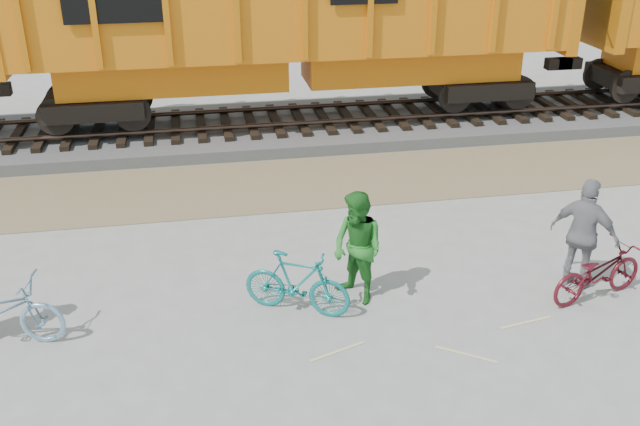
% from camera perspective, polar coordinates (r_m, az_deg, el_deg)
% --- Properties ---
extents(ground, '(120.00, 120.00, 0.00)m').
position_cam_1_polar(ground, '(11.28, 5.59, -8.08)').
color(ground, '#9E9E99').
rests_on(ground, ground).
extents(gravel_strip, '(120.00, 3.00, 0.02)m').
position_cam_1_polar(gravel_strip, '(16.03, 0.31, 2.59)').
color(gravel_strip, '#877554').
rests_on(gravel_strip, ground).
extents(ballast_bed, '(120.00, 4.00, 0.30)m').
position_cam_1_polar(ballast_bed, '(19.21, -1.65, 6.92)').
color(ballast_bed, slate).
rests_on(ballast_bed, ground).
extents(track, '(120.00, 2.60, 0.24)m').
position_cam_1_polar(track, '(19.11, -1.66, 7.84)').
color(track, black).
rests_on(track, ballast_bed).
extents(hopper_car_center, '(14.00, 3.13, 4.65)m').
position_cam_1_polar(hopper_car_center, '(18.50, -2.06, 15.33)').
color(hopper_car_center, black).
rests_on(hopper_car_center, track).
extents(bicycle_teal, '(1.74, 1.22, 1.03)m').
position_cam_1_polar(bicycle_teal, '(11.04, -1.86, -5.62)').
color(bicycle_teal, '#137A79').
rests_on(bicycle_teal, ground).
extents(bicycle_maroon, '(1.88, 1.07, 0.94)m').
position_cam_1_polar(bicycle_maroon, '(12.24, 21.34, -4.45)').
color(bicycle_maroon, '#54111B').
rests_on(bicycle_maroon, ground).
extents(person_man, '(1.07, 1.13, 1.85)m').
position_cam_1_polar(person_man, '(11.18, 3.03, -2.82)').
color(person_man, '#237224').
rests_on(person_man, ground).
extents(person_woman, '(1.08, 1.16, 1.91)m').
position_cam_1_polar(person_woman, '(12.27, 20.37, -1.64)').
color(person_woman, gray).
rests_on(person_woman, ground).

